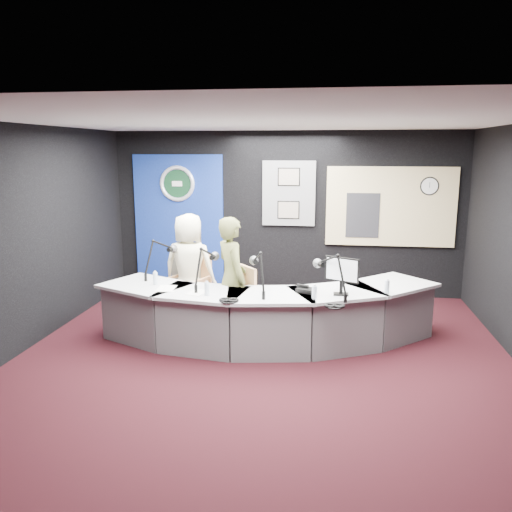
# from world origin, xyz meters

# --- Properties ---
(ground) EXTENTS (6.00, 6.00, 0.00)m
(ground) POSITION_xyz_m (0.00, 0.00, 0.00)
(ground) COLOR black
(ground) RESTS_ON ground
(ceiling) EXTENTS (6.00, 6.00, 0.02)m
(ceiling) POSITION_xyz_m (0.00, 0.00, 2.80)
(ceiling) COLOR silver
(ceiling) RESTS_ON ground
(wall_back) EXTENTS (6.00, 0.02, 2.80)m
(wall_back) POSITION_xyz_m (0.00, 3.00, 1.40)
(wall_back) COLOR black
(wall_back) RESTS_ON ground
(wall_front) EXTENTS (6.00, 0.02, 2.80)m
(wall_front) POSITION_xyz_m (0.00, -3.00, 1.40)
(wall_front) COLOR black
(wall_front) RESTS_ON ground
(wall_left) EXTENTS (0.02, 6.00, 2.80)m
(wall_left) POSITION_xyz_m (-3.00, 0.00, 1.40)
(wall_left) COLOR black
(wall_left) RESTS_ON ground
(broadcast_desk) EXTENTS (4.50, 1.90, 0.75)m
(broadcast_desk) POSITION_xyz_m (-0.05, 0.55, 0.38)
(broadcast_desk) COLOR #B4B7B9
(broadcast_desk) RESTS_ON ground
(backdrop_panel) EXTENTS (1.60, 0.05, 2.30)m
(backdrop_panel) POSITION_xyz_m (-1.90, 2.97, 1.25)
(backdrop_panel) COLOR navy
(backdrop_panel) RESTS_ON wall_back
(agency_seal) EXTENTS (0.63, 0.07, 0.63)m
(agency_seal) POSITION_xyz_m (-1.90, 2.93, 1.90)
(agency_seal) COLOR silver
(agency_seal) RESTS_ON backdrop_panel
(seal_center) EXTENTS (0.48, 0.01, 0.48)m
(seal_center) POSITION_xyz_m (-1.90, 2.94, 1.90)
(seal_center) COLOR #0D311A
(seal_center) RESTS_ON backdrop_panel
(pinboard) EXTENTS (0.90, 0.04, 1.10)m
(pinboard) POSITION_xyz_m (0.05, 2.97, 1.75)
(pinboard) COLOR slate
(pinboard) RESTS_ON wall_back
(framed_photo_upper) EXTENTS (0.34, 0.02, 0.27)m
(framed_photo_upper) POSITION_xyz_m (0.05, 2.94, 2.03)
(framed_photo_upper) COLOR #81705E
(framed_photo_upper) RESTS_ON pinboard
(framed_photo_lower) EXTENTS (0.34, 0.02, 0.27)m
(framed_photo_lower) POSITION_xyz_m (0.05, 2.94, 1.47)
(framed_photo_lower) COLOR #81705E
(framed_photo_lower) RESTS_ON pinboard
(booth_window_frame) EXTENTS (2.12, 0.06, 1.32)m
(booth_window_frame) POSITION_xyz_m (1.75, 2.97, 1.55)
(booth_window_frame) COLOR #D2BC83
(booth_window_frame) RESTS_ON wall_back
(booth_glow) EXTENTS (2.00, 0.02, 1.20)m
(booth_glow) POSITION_xyz_m (1.75, 2.96, 1.55)
(booth_glow) COLOR #FFEDA1
(booth_glow) RESTS_ON booth_window_frame
(equipment_rack) EXTENTS (0.55, 0.02, 0.75)m
(equipment_rack) POSITION_xyz_m (1.30, 2.94, 1.40)
(equipment_rack) COLOR black
(equipment_rack) RESTS_ON booth_window_frame
(wall_clock) EXTENTS (0.28, 0.01, 0.28)m
(wall_clock) POSITION_xyz_m (2.35, 2.94, 1.90)
(wall_clock) COLOR white
(wall_clock) RESTS_ON booth_window_frame
(armchair_left) EXTENTS (0.63, 0.63, 0.87)m
(armchair_left) POSITION_xyz_m (-1.27, 1.32, 0.43)
(armchair_left) COLOR tan
(armchair_left) RESTS_ON ground
(armchair_right) EXTENTS (0.69, 0.69, 0.87)m
(armchair_right) POSITION_xyz_m (-0.50, 0.66, 0.44)
(armchair_right) COLOR tan
(armchair_right) RESTS_ON ground
(draped_jacket) EXTENTS (0.50, 0.27, 0.70)m
(draped_jacket) POSITION_xyz_m (-1.38, 1.55, 0.62)
(draped_jacket) COLOR #6A685A
(draped_jacket) RESTS_ON armchair_left
(person_man) EXTENTS (0.82, 0.57, 1.58)m
(person_man) POSITION_xyz_m (-1.27, 1.32, 0.79)
(person_man) COLOR #FFF6CB
(person_man) RESTS_ON ground
(person_woman) EXTENTS (0.66, 0.71, 1.64)m
(person_woman) POSITION_xyz_m (-0.50, 0.66, 0.82)
(person_woman) COLOR brown
(person_woman) RESTS_ON ground
(computer_monitor) EXTENTS (0.42, 0.23, 0.31)m
(computer_monitor) POSITION_xyz_m (0.92, 0.31, 1.07)
(computer_monitor) COLOR black
(computer_monitor) RESTS_ON broadcast_desk
(desk_phone) EXTENTS (0.25, 0.23, 0.05)m
(desk_phone) POSITION_xyz_m (0.49, 0.38, 0.78)
(desk_phone) COLOR black
(desk_phone) RESTS_ON broadcast_desk
(headphones_near) EXTENTS (0.22, 0.22, 0.04)m
(headphones_near) POSITION_xyz_m (0.84, -0.20, 0.77)
(headphones_near) COLOR black
(headphones_near) RESTS_ON broadcast_desk
(headphones_far) EXTENTS (0.23, 0.23, 0.04)m
(headphones_far) POSITION_xyz_m (-0.38, -0.16, 0.77)
(headphones_far) COLOR black
(headphones_far) RESTS_ON broadcast_desk
(paper_stack) EXTENTS (0.24, 0.33, 0.00)m
(paper_stack) POSITION_xyz_m (-1.28, 0.29, 0.75)
(paper_stack) COLOR white
(paper_stack) RESTS_ON broadcast_desk
(notepad) EXTENTS (0.25, 0.31, 0.00)m
(notepad) POSITION_xyz_m (-0.85, 0.16, 0.75)
(notepad) COLOR white
(notepad) RESTS_ON broadcast_desk
(boom_mic_a) EXTENTS (0.34, 0.70, 0.60)m
(boom_mic_a) POSITION_xyz_m (-1.56, 0.90, 1.05)
(boom_mic_a) COLOR black
(boom_mic_a) RESTS_ON broadcast_desk
(boom_mic_b) EXTENTS (0.23, 0.73, 0.60)m
(boom_mic_b) POSITION_xyz_m (-0.80, 0.45, 1.05)
(boom_mic_b) COLOR black
(boom_mic_b) RESTS_ON broadcast_desk
(boom_mic_c) EXTENTS (0.32, 0.71, 0.60)m
(boom_mic_c) POSITION_xyz_m (-0.09, 0.28, 1.05)
(boom_mic_c) COLOR black
(boom_mic_c) RESTS_ON broadcast_desk
(boom_mic_d) EXTENTS (0.46, 0.64, 0.60)m
(boom_mic_d) POSITION_xyz_m (0.79, 0.26, 1.05)
(boom_mic_d) COLOR black
(boom_mic_d) RESTS_ON broadcast_desk
(water_bottles) EXTENTS (3.02, 0.48, 0.18)m
(water_bottles) POSITION_xyz_m (-0.00, 0.27, 0.84)
(water_bottles) COLOR silver
(water_bottles) RESTS_ON broadcast_desk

